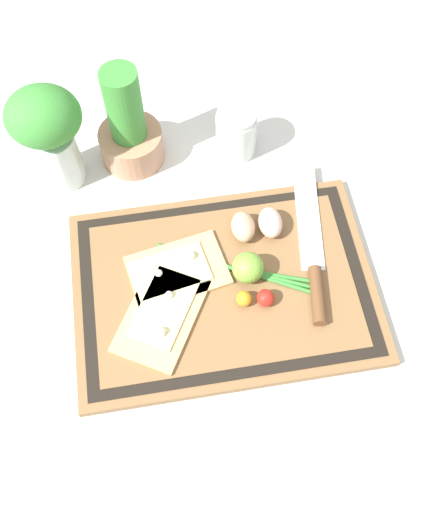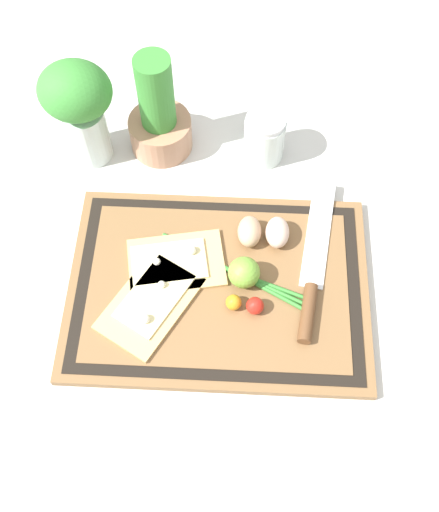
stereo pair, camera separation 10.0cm
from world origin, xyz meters
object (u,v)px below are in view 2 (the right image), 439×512
object	(u,v)px
pizza_slice_near	(151,302)
pizza_slice_far	(175,262)
knife	(312,283)
cherry_tomato_yellow	(234,302)
sauce_jar	(264,140)
lime	(244,273)
cherry_tomato_red	(255,306)
herb_pot	(159,119)
herb_glass	(79,106)
egg_brown	(249,232)
egg_pink	(277,232)

from	to	relation	value
pizza_slice_near	pizza_slice_far	world-z (taller)	same
pizza_slice_near	knife	xyz separation A→B (m)	(0.26, 0.05, 0.00)
cherry_tomato_yellow	knife	bearing A→B (deg)	18.83
knife	sauce_jar	xyz separation A→B (m)	(-0.08, 0.28, 0.02)
lime	cherry_tomato_yellow	xyz separation A→B (m)	(-0.02, -0.05, -0.01)
cherry_tomato_red	herb_pot	world-z (taller)	herb_pot
lime	herb_pot	bearing A→B (deg)	119.26
herb_glass	pizza_slice_near	bearing A→B (deg)	-65.16
herb_glass	egg_brown	bearing A→B (deg)	-31.56
cherry_tomato_red	herb_pot	bearing A→B (deg)	117.97
pizza_slice_near	herb_pot	size ratio (longest dim) A/B	0.94
egg_pink	herb_pot	size ratio (longest dim) A/B	0.27
herb_glass	egg_pink	bearing A→B (deg)	-27.89
pizza_slice_near	sauce_jar	bearing A→B (deg)	61.53
knife	egg_pink	distance (m)	0.11
pizza_slice_near	sauce_jar	distance (m)	0.38
cherry_tomato_red	herb_glass	world-z (taller)	herb_glass
pizza_slice_far	lime	size ratio (longest dim) A/B	3.35
sauce_jar	herb_pot	bearing A→B (deg)	175.67
egg_pink	cherry_tomato_yellow	distance (m)	0.15
cherry_tomato_red	knife	bearing A→B (deg)	27.51
cherry_tomato_yellow	herb_glass	world-z (taller)	herb_glass
cherry_tomato_yellow	herb_glass	bearing A→B (deg)	131.64
pizza_slice_near	lime	bearing A→B (deg)	18.41
knife	cherry_tomato_red	size ratio (longest dim) A/B	11.03
pizza_slice_far	herb_glass	distance (m)	0.32
pizza_slice_far	egg_pink	xyz separation A→B (m)	(0.17, 0.06, 0.02)
pizza_slice_near	egg_pink	world-z (taller)	egg_pink
sauce_jar	pizza_slice_far	bearing A→B (deg)	-119.88
pizza_slice_near	cherry_tomato_red	xyz separation A→B (m)	(0.17, -0.00, 0.01)
egg_pink	herb_glass	xyz separation A→B (m)	(-0.35, 0.19, 0.09)
egg_pink	cherry_tomato_red	size ratio (longest dim) A/B	2.01
herb_glass	herb_pot	bearing A→B (deg)	11.23
knife	sauce_jar	world-z (taller)	sauce_jar
cherry_tomato_red	herb_glass	distance (m)	0.46
cherry_tomato_yellow	herb_pot	world-z (taller)	herb_pot
egg_brown	cherry_tomato_red	xyz separation A→B (m)	(0.01, -0.14, -0.01)
egg_pink	herb_glass	world-z (taller)	herb_glass
egg_brown	cherry_tomato_yellow	bearing A→B (deg)	-99.73
pizza_slice_near	lime	world-z (taller)	lime
pizza_slice_far	knife	xyz separation A→B (m)	(0.23, -0.03, 0.00)
lime	herb_glass	bearing A→B (deg)	137.83
egg_pink	lime	distance (m)	0.10
knife	herb_pot	distance (m)	0.41
pizza_slice_far	lime	world-z (taller)	lime
knife	egg_brown	world-z (taller)	egg_brown
cherry_tomato_yellow	sauce_jar	xyz separation A→B (m)	(0.04, 0.33, 0.01)
lime	cherry_tomato_red	bearing A→B (deg)	-69.81
pizza_slice_near	herb_glass	bearing A→B (deg)	114.84
pizza_slice_far	cherry_tomato_yellow	bearing A→B (deg)	-35.72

